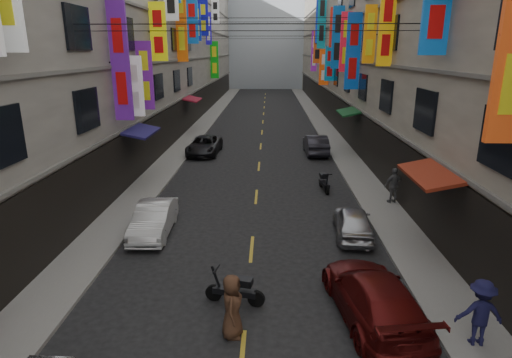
# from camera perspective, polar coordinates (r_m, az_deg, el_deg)

# --- Properties ---
(sidewalk_left) EXTENTS (2.00, 90.00, 0.12)m
(sidewalk_left) POSITION_cam_1_polar(r_m,az_deg,el_deg) (39.81, -7.92, 6.32)
(sidewalk_left) COLOR slate
(sidewalk_left) RESTS_ON ground
(sidewalk_right) EXTENTS (2.00, 90.00, 0.12)m
(sidewalk_right) POSITION_cam_1_polar(r_m,az_deg,el_deg) (39.63, 9.56, 6.20)
(sidewalk_right) COLOR slate
(sidewalk_right) RESTS_ON ground
(building_row_left) EXTENTS (10.14, 90.00, 19.00)m
(building_row_left) POSITION_cam_1_polar(r_m,az_deg,el_deg) (40.68, -17.34, 19.32)
(building_row_left) COLOR gray
(building_row_left) RESTS_ON ground
(building_row_right) EXTENTS (10.14, 90.00, 19.00)m
(building_row_right) POSITION_cam_1_polar(r_m,az_deg,el_deg) (40.33, 19.20, 19.19)
(building_row_right) COLOR #B0A593
(building_row_right) RESTS_ON ground
(haze_block) EXTENTS (18.00, 8.00, 22.00)m
(haze_block) POSITION_cam_1_polar(r_m,az_deg,el_deg) (88.70, 1.38, 19.22)
(haze_block) COLOR #A6AFB9
(haze_block) RESTS_ON ground
(shop_signage) EXTENTS (14.00, 55.00, 11.44)m
(shop_signage) POSITION_cam_1_polar(r_m,az_deg,el_deg) (32.14, 0.96, 20.21)
(shop_signage) COLOR #1B0D99
(shop_signage) RESTS_ON ground
(street_awnings) EXTENTS (13.99, 35.20, 0.41)m
(street_awnings) POSITION_cam_1_polar(r_m,az_deg,el_deg) (23.06, -2.97, 6.36)
(street_awnings) COLOR #144D24
(street_awnings) RESTS_ON ground
(overhead_cables) EXTENTS (14.00, 38.04, 1.24)m
(overhead_cables) POSITION_cam_1_polar(r_m,az_deg,el_deg) (26.67, 0.43, 20.29)
(overhead_cables) COLOR black
(overhead_cables) RESTS_ON ground
(lane_markings) EXTENTS (0.12, 80.20, 0.01)m
(lane_markings) POSITION_cam_1_polar(r_m,az_deg,el_deg) (36.33, 0.72, 5.40)
(lane_markings) COLOR gold
(lane_markings) RESTS_ON ground
(scooter_crossing) EXTENTS (1.78, 0.65, 1.14)m
(scooter_crossing) POSITION_cam_1_polar(r_m,az_deg,el_deg) (12.90, -2.71, -14.57)
(scooter_crossing) COLOR black
(scooter_crossing) RESTS_ON ground
(scooter_far_right) EXTENTS (0.55, 1.80, 1.14)m
(scooter_far_right) POSITION_cam_1_polar(r_m,az_deg,el_deg) (22.96, 9.06, -0.45)
(scooter_far_right) COLOR black
(scooter_far_right) RESTS_ON ground
(car_left_mid) EXTENTS (1.48, 3.90, 1.27)m
(car_left_mid) POSITION_cam_1_polar(r_m,az_deg,el_deg) (17.78, -13.47, -5.23)
(car_left_mid) COLOR silver
(car_left_mid) RESTS_ON ground
(car_left_far) EXTENTS (2.29, 4.63, 1.26)m
(car_left_far) POSITION_cam_1_polar(r_m,az_deg,el_deg) (30.98, -6.90, 4.48)
(car_left_far) COLOR black
(car_left_far) RESTS_ON ground
(car_right_near) EXTENTS (2.56, 4.95, 1.37)m
(car_right_near) POSITION_cam_1_polar(r_m,az_deg,el_deg) (12.56, 15.39, -14.87)
(car_right_near) COLOR #570F0E
(car_right_near) RESTS_ON ground
(car_right_mid) EXTENTS (1.69, 3.62, 1.20)m
(car_right_mid) POSITION_cam_1_polar(r_m,az_deg,el_deg) (17.56, 12.80, -5.58)
(car_right_mid) COLOR #B6B7BB
(car_right_mid) RESTS_ON ground
(car_right_far) EXTENTS (1.57, 4.25, 1.39)m
(car_right_far) POSITION_cam_1_polar(r_m,az_deg,el_deg) (31.09, 7.96, 4.60)
(car_right_far) COLOR #2A2931
(car_right_far) RESTS_ON ground
(pedestrian_rnear) EXTENTS (1.15, 0.63, 1.74)m
(pedestrian_rnear) POSITION_cam_1_polar(r_m,az_deg,el_deg) (12.27, 27.70, -15.48)
(pedestrian_rnear) COLOR #161539
(pedestrian_rnear) RESTS_ON sidewalk_right
(pedestrian_rfar) EXTENTS (1.13, 0.84, 1.72)m
(pedestrian_rfar) POSITION_cam_1_polar(r_m,az_deg,el_deg) (21.42, 17.90, -0.82)
(pedestrian_rfar) COLOR #5D5E60
(pedestrian_rfar) RESTS_ON sidewalk_right
(pedestrian_crossing) EXTENTS (0.61, 0.87, 1.74)m
(pedestrian_crossing) POSITION_cam_1_polar(r_m,az_deg,el_deg) (11.43, -3.20, -16.59)
(pedestrian_crossing) COLOR #472B1C
(pedestrian_crossing) RESTS_ON ground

